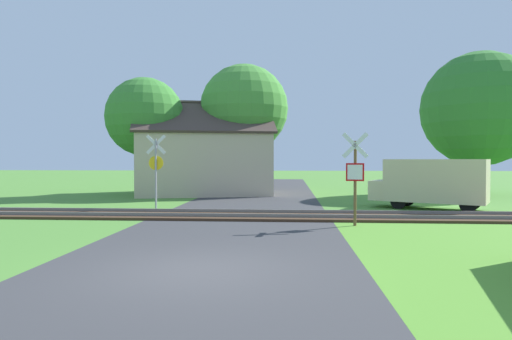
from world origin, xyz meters
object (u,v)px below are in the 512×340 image
Objects in this scene: tree_center at (244,109)px; tree_far at (480,109)px; crossing_sign_far at (156,165)px; house at (203,161)px; mail_truck at (432,182)px; tree_left at (145,117)px; stop_sign_near at (355,174)px.

tree_far is at bearing -0.46° from tree_center.
tree_center is at bearing 69.14° from crossing_sign_far.
mail_truck is (11.94, -8.30, -0.87)m from house.
crossing_sign_far is 12.32m from mail_truck.
tree_left is 1.41× the size of mail_truck.
tree_far is 21.03m from tree_left.
tree_far is at bearing -110.91° from stop_sign_near.
tree_far is (9.77, 14.24, 3.64)m from stop_sign_near.
tree_far reaches higher than tree_left.
stop_sign_near is 15.72m from tree_center.
tree_left reaches higher than stop_sign_near.
tree_far reaches higher than crossing_sign_far.
stop_sign_near is 17.64m from tree_far.
stop_sign_near is at bearing -70.27° from tree_center.
tree_center reaches higher than crossing_sign_far.
house is 1.16× the size of tree_center.
mail_truck is at bearing -48.29° from house.
house is at bearing -47.02° from stop_sign_near.
tree_left is at bearing -162.55° from tree_center.
tree_far reaches higher than house.
crossing_sign_far is 0.45× the size of tree_left.
tree_far is 14.92m from tree_center.
tree_left is at bearing -175.15° from tree_far.
tree_far reaches higher than stop_sign_near.
tree_far reaches higher than tree_center.
crossing_sign_far is at bearing -150.78° from tree_far.
tree_left is at bearing 106.09° from crossing_sign_far.
stop_sign_near is 0.32× the size of house.
tree_far is at bearing 4.85° from tree_left.
stop_sign_near is 15.81m from house.
tree_left is (-11.18, 12.46, 3.11)m from stop_sign_near.
stop_sign_near is 0.60× the size of mail_truck.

